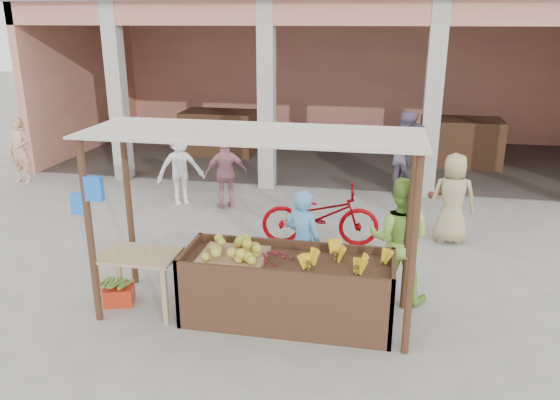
% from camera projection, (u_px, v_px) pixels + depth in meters
% --- Properties ---
extents(ground, '(60.00, 60.00, 0.00)m').
position_uv_depth(ground, '(249.00, 315.00, 7.04)').
color(ground, gray).
rests_on(ground, ground).
extents(market_building, '(14.40, 6.40, 4.20)m').
position_uv_depth(market_building, '(332.00, 56.00, 14.48)').
color(market_building, tan).
rests_on(market_building, ground).
extents(fruit_stall, '(2.60, 0.95, 0.80)m').
position_uv_depth(fruit_stall, '(287.00, 291.00, 6.82)').
color(fruit_stall, '#4A2E1D').
rests_on(fruit_stall, ground).
extents(stall_awning, '(4.09, 1.35, 2.39)m').
position_uv_depth(stall_awning, '(246.00, 166.00, 6.47)').
color(stall_awning, '#4A2E1D').
rests_on(stall_awning, ground).
extents(banana_heap, '(0.97, 0.53, 0.18)m').
position_uv_depth(banana_heap, '(343.00, 260.00, 6.53)').
color(banana_heap, yellow).
rests_on(banana_heap, fruit_stall).
extents(melon_tray, '(0.82, 0.71, 0.21)m').
position_uv_depth(melon_tray, '(233.00, 252.00, 6.74)').
color(melon_tray, '#9B7350').
rests_on(melon_tray, fruit_stall).
extents(berry_heap, '(0.48, 0.39, 0.15)m').
position_uv_depth(berry_heap, '(275.00, 255.00, 6.70)').
color(berry_heap, maroon).
rests_on(berry_heap, fruit_stall).
extents(side_table, '(1.00, 0.68, 0.81)m').
position_uv_depth(side_table, '(139.00, 263.00, 6.96)').
color(side_table, tan).
rests_on(side_table, ground).
extents(papaya_pile, '(0.63, 0.36, 0.18)m').
position_uv_depth(papaya_pile, '(138.00, 247.00, 6.89)').
color(papaya_pile, '#3B7F29').
rests_on(papaya_pile, side_table).
extents(red_crate, '(0.55, 0.46, 0.24)m').
position_uv_depth(red_crate, '(116.00, 295.00, 7.31)').
color(red_crate, red).
rests_on(red_crate, ground).
extents(plantain_bundle, '(0.37, 0.26, 0.07)m').
position_uv_depth(plantain_bundle, '(115.00, 284.00, 7.26)').
color(plantain_bundle, '#5A8831').
rests_on(plantain_bundle, red_crate).
extents(produce_sacks, '(0.78, 0.73, 0.59)m').
position_uv_depth(produce_sacks, '(440.00, 184.00, 11.61)').
color(produce_sacks, maroon).
rests_on(produce_sacks, ground).
extents(vendor_blue, '(0.73, 0.65, 1.60)m').
position_uv_depth(vendor_blue, '(303.00, 239.00, 7.39)').
color(vendor_blue, '#5FACF0').
rests_on(vendor_blue, ground).
extents(vendor_green, '(0.93, 0.63, 1.80)m').
position_uv_depth(vendor_green, '(400.00, 236.00, 7.21)').
color(vendor_green, '#91C948').
rests_on(vendor_green, ground).
extents(motorcycle, '(0.92, 2.11, 1.07)m').
position_uv_depth(motorcycle, '(320.00, 214.00, 9.11)').
color(motorcycle, '#880207').
rests_on(motorcycle, ground).
extents(shopper_a, '(1.17, 1.05, 1.65)m').
position_uv_depth(shopper_a, '(180.00, 165.00, 11.04)').
color(shopper_a, white).
rests_on(shopper_a, ground).
extents(shopper_b, '(1.02, 0.83, 1.54)m').
position_uv_depth(shopper_b, '(226.00, 171.00, 10.81)').
color(shopper_b, '#C27C8C').
rests_on(shopper_b, ground).
extents(shopper_c, '(0.85, 0.58, 1.71)m').
position_uv_depth(shopper_c, '(453.00, 194.00, 9.12)').
color(shopper_c, tan).
rests_on(shopper_c, ground).
extents(shopper_d, '(1.06, 1.68, 1.69)m').
position_uv_depth(shopper_d, '(413.00, 158.00, 11.47)').
color(shopper_d, '#454451').
rests_on(shopper_d, ground).
extents(shopper_e, '(0.65, 0.53, 1.59)m').
position_uv_depth(shopper_e, '(19.00, 149.00, 12.52)').
color(shopper_e, tan).
rests_on(shopper_e, ground).
extents(shopper_f, '(1.12, 1.00, 1.99)m').
position_uv_depth(shopper_f, '(405.00, 149.00, 11.63)').
color(shopper_f, slate).
rests_on(shopper_f, ground).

